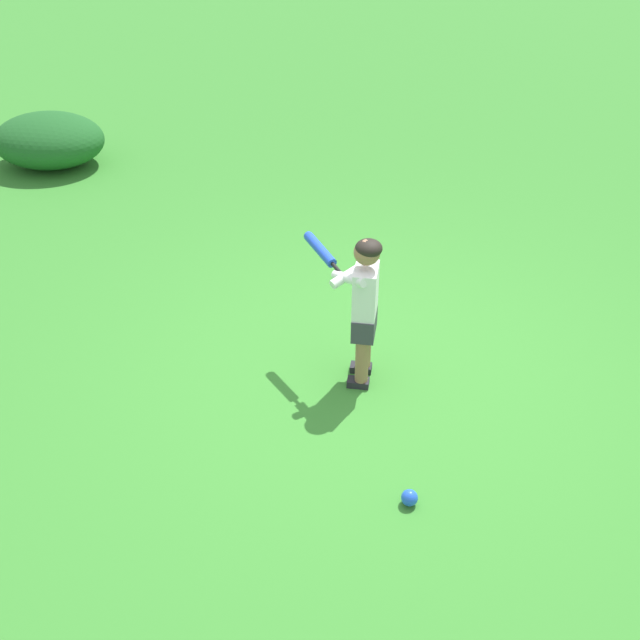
% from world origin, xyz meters
% --- Properties ---
extents(ground_plane, '(40.00, 40.00, 0.00)m').
position_xyz_m(ground_plane, '(0.00, 0.00, 0.00)').
color(ground_plane, '#38842D').
extents(child_batter, '(0.58, 0.58, 1.08)m').
position_xyz_m(child_batter, '(-0.17, 0.07, 0.65)').
color(child_batter, '#232328').
rests_on(child_batter, ground).
extents(play_ball_near_batter, '(0.10, 0.10, 0.10)m').
position_xyz_m(play_ball_near_batter, '(-1.30, -0.38, 0.05)').
color(play_ball_near_batter, blue).
rests_on(play_ball_near_batter, ground).
extents(shrub_left_background, '(1.01, 1.21, 0.56)m').
position_xyz_m(shrub_left_background, '(3.03, 3.94, 0.28)').
color(shrub_left_background, '#1E5B23').
rests_on(shrub_left_background, ground).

